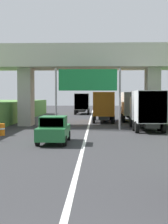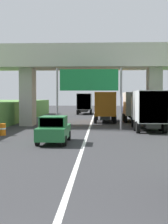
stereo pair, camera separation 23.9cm
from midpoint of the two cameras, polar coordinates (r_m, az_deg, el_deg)
The scene contains 9 objects.
lane_centre_stripe at distance 27.50m, azimuth 1.00°, elevation -3.44°, with size 0.20×86.06×0.01m, color white.
overpass_bridge at distance 33.24m, azimuth 1.33°, elevation 8.06°, with size 40.00×4.80×7.98m.
overhead_highway_sign at distance 29.06m, azimuth 1.11°, elevation 4.90°, with size 5.88×0.18×5.48m.
truck_orange at distance 37.99m, azimuth 3.85°, elevation 1.18°, with size 2.44×7.30×3.44m.
truck_blue at distance 39.48m, azimuth 8.75°, elevation 1.21°, with size 2.44×7.30×3.44m.
truck_yellow at distance 54.95m, azimuth 0.26°, elevation 1.67°, with size 2.44×7.30×3.44m.
truck_silver at distance 29.01m, azimuth 11.25°, elevation 0.65°, with size 2.44×7.30×3.44m.
car_green at distance 20.75m, azimuth -4.95°, elevation -3.10°, with size 1.86×4.10×1.72m.
construction_barrel_4 at distance 25.59m, azimuth -13.85°, elevation -2.96°, with size 0.57×0.57×0.90m.
Camera 2 is at (1.00, -4.29, 2.96)m, focal length 52.36 mm.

